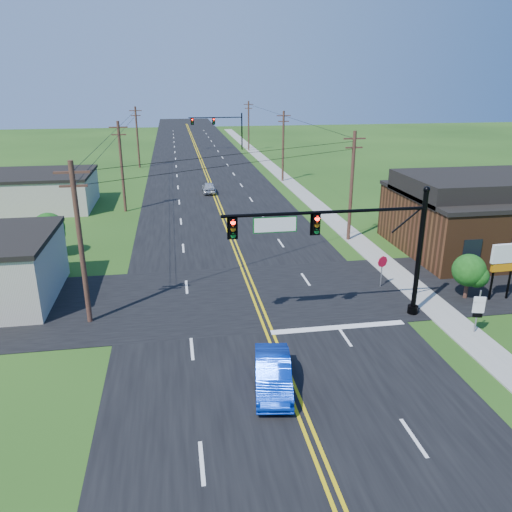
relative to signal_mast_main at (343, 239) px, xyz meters
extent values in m
plane|color=#1E3F12|center=(-4.34, -8.00, -4.75)|extent=(260.00, 260.00, 0.00)
cube|color=black|center=(-4.34, 42.00, -4.73)|extent=(16.00, 220.00, 0.04)
cube|color=black|center=(-4.34, 4.00, -4.73)|extent=(70.00, 10.00, 0.04)
cube|color=gray|center=(6.16, 32.00, -4.71)|extent=(2.00, 160.00, 0.08)
cylinder|color=black|center=(4.46, 0.00, -1.15)|extent=(0.28, 0.28, 7.20)
cylinder|color=black|center=(4.46, 0.00, -4.50)|extent=(0.60, 0.60, 0.50)
sphere|color=black|center=(4.46, 0.00, 2.55)|extent=(0.36, 0.36, 0.36)
cylinder|color=black|center=(-1.04, 0.00, 1.55)|extent=(11.00, 0.18, 0.18)
cube|color=#055B12|center=(-3.74, 0.00, 1.00)|extent=(2.30, 0.06, 0.85)
cylinder|color=black|center=(4.46, 72.00, -1.15)|extent=(0.28, 0.28, 7.20)
cylinder|color=black|center=(4.46, 72.00, -4.50)|extent=(0.60, 0.60, 0.50)
sphere|color=black|center=(4.46, 72.00, 2.55)|extent=(0.36, 0.36, 0.36)
cylinder|color=black|center=(-0.54, 72.00, 1.25)|extent=(10.00, 0.18, 0.18)
cube|color=#055B12|center=(-3.74, 72.00, 0.70)|extent=(2.30, 0.06, 0.85)
cube|color=#4F2D16|center=(15.66, 10.00, -2.55)|extent=(14.00, 11.00, 4.40)
cube|color=black|center=(15.66, 10.00, -0.20)|extent=(14.20, 11.20, 0.30)
cube|color=beige|center=(-23.34, 30.00, -3.05)|extent=(12.00, 9.00, 3.40)
cube|color=black|center=(-23.34, 30.00, -1.20)|extent=(12.20, 9.20, 0.30)
cylinder|color=#3D241B|center=(-13.84, 2.00, -0.25)|extent=(0.28, 0.28, 9.00)
cube|color=#3D241B|center=(-13.84, 2.00, 3.65)|extent=(1.80, 0.12, 0.12)
cube|color=#3D241B|center=(-13.84, 2.00, 2.95)|extent=(1.40, 0.12, 0.12)
cylinder|color=#3D241B|center=(-13.84, 27.00, -0.25)|extent=(0.28, 0.28, 9.00)
cube|color=#3D241B|center=(-13.84, 27.00, 3.65)|extent=(1.80, 0.12, 0.12)
cube|color=#3D241B|center=(-13.84, 27.00, 2.95)|extent=(1.40, 0.12, 0.12)
cylinder|color=#3D241B|center=(-13.84, 54.00, -0.25)|extent=(0.28, 0.28, 9.00)
cube|color=#3D241B|center=(-13.84, 54.00, 3.65)|extent=(1.80, 0.12, 0.12)
cube|color=#3D241B|center=(-13.84, 54.00, 2.95)|extent=(1.40, 0.12, 0.12)
cylinder|color=#3D241B|center=(5.46, 14.00, -0.25)|extent=(0.28, 0.28, 9.00)
cube|color=#3D241B|center=(5.46, 14.00, 3.65)|extent=(1.80, 0.12, 0.12)
cube|color=#3D241B|center=(5.46, 14.00, 2.95)|extent=(1.40, 0.12, 0.12)
cylinder|color=#3D241B|center=(5.46, 40.00, -0.25)|extent=(0.28, 0.28, 9.00)
cube|color=#3D241B|center=(5.46, 40.00, 3.65)|extent=(1.80, 0.12, 0.12)
cube|color=#3D241B|center=(5.46, 40.00, 2.95)|extent=(1.40, 0.12, 0.12)
cylinder|color=#3D241B|center=(5.46, 70.00, -0.25)|extent=(0.28, 0.28, 9.00)
cube|color=#3D241B|center=(5.46, 70.00, 3.65)|extent=(1.80, 0.12, 0.12)
cube|color=#3D241B|center=(5.46, 70.00, 2.95)|extent=(1.40, 0.12, 0.12)
cylinder|color=#3D241B|center=(11.66, 18.00, -3.83)|extent=(0.24, 0.24, 1.85)
sphere|color=#144410|center=(11.66, 18.00, -2.15)|extent=(3.00, 3.00, 3.00)
cylinder|color=#3D241B|center=(8.66, 1.50, -4.09)|extent=(0.24, 0.24, 1.32)
sphere|color=#144410|center=(8.66, 1.50, -2.89)|extent=(2.00, 2.00, 2.00)
cylinder|color=#3D241B|center=(-18.34, 14.00, -3.98)|extent=(0.24, 0.24, 1.54)
sphere|color=#144410|center=(-18.34, 14.00, -2.58)|extent=(2.40, 2.40, 2.40)
imported|color=#0832B8|center=(-4.98, -5.97, -4.03)|extent=(2.16, 4.56, 1.44)
imported|color=silver|center=(-4.74, 34.24, -4.11)|extent=(1.57, 3.79, 1.28)
cylinder|color=slate|center=(6.66, -2.74, -3.51)|extent=(0.10, 0.10, 2.48)
cube|color=white|center=(6.66, -2.78, -2.78)|extent=(0.61, 0.18, 0.34)
cube|color=white|center=(6.66, -2.78, -3.23)|extent=(0.61, 0.18, 0.62)
cube|color=black|center=(6.66, -2.78, -3.68)|extent=(0.50, 0.16, 0.25)
cylinder|color=slate|center=(4.16, 4.00, -3.74)|extent=(0.08, 0.08, 2.02)
cylinder|color=#B60A26|center=(4.16, 3.97, -2.97)|extent=(0.74, 0.27, 0.77)
cylinder|color=black|center=(9.96, 1.00, -3.00)|extent=(0.14, 0.14, 3.49)
cylinder|color=black|center=(11.13, 1.00, -3.00)|extent=(0.14, 0.14, 3.49)
cube|color=silver|center=(10.55, 1.00, -1.74)|extent=(1.76, 0.33, 1.16)
cube|color=#CC720C|center=(10.55, 1.00, -2.61)|extent=(1.56, 0.29, 0.49)
camera|label=1|loc=(-8.75, -24.28, 8.11)|focal=35.00mm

